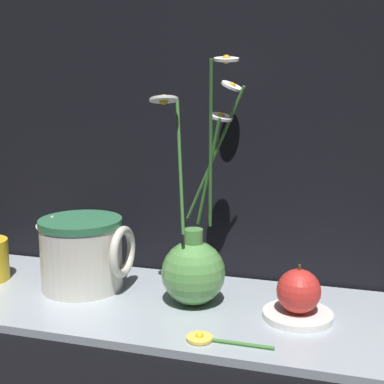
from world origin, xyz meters
TOP-DOWN VIEW (x-y plane):
  - ground_plane at (0.00, 0.00)m, footprint 6.00×6.00m
  - shelf at (0.00, 0.00)m, footprint 0.88×0.29m
  - vase_with_flowers at (0.00, 0.01)m, footprint 0.14×0.17m
  - ceramic_pitcher at (-0.20, 0.02)m, footprint 0.16×0.14m
  - saucer_plate at (0.16, -0.00)m, footprint 0.10×0.10m
  - orange_fruit at (0.16, -0.00)m, footprint 0.06×0.06m
  - loose_daisy at (0.06, -0.11)m, footprint 0.12×0.04m

SIDE VIEW (x-z plane):
  - ground_plane at x=0.00m, z-range 0.00..0.00m
  - shelf at x=0.00m, z-range 0.00..0.01m
  - loose_daisy at x=0.06m, z-range 0.01..0.02m
  - saucer_plate at x=0.16m, z-range 0.01..0.02m
  - orange_fruit at x=0.16m, z-range 0.02..0.09m
  - vase_with_flowers at x=0.00m, z-range -0.11..0.26m
  - ceramic_pitcher at x=-0.20m, z-range 0.01..0.14m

